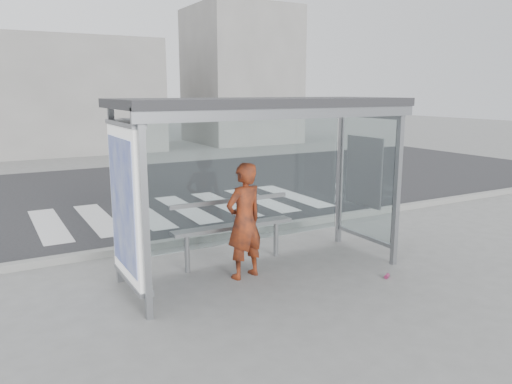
% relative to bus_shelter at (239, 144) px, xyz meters
% --- Properties ---
extents(ground, '(80.00, 80.00, 0.00)m').
position_rel_bus_shelter_xyz_m(ground, '(0.37, -0.06, -1.98)').
color(ground, slate).
rests_on(ground, ground).
extents(road, '(30.00, 10.00, 0.01)m').
position_rel_bus_shelter_xyz_m(road, '(0.37, 6.94, -1.98)').
color(road, '#242426').
rests_on(road, ground).
extents(curb, '(30.00, 0.18, 0.12)m').
position_rel_bus_shelter_xyz_m(curb, '(0.37, 1.89, -1.92)').
color(curb, gray).
rests_on(curb, ground).
extents(crosswalk, '(6.55, 3.00, 0.00)m').
position_rel_bus_shelter_xyz_m(crosswalk, '(0.87, 4.44, -1.98)').
color(crosswalk, silver).
rests_on(crosswalk, ground).
extents(bus_shelter, '(4.25, 1.65, 2.62)m').
position_rel_bus_shelter_xyz_m(bus_shelter, '(0.00, 0.00, 0.00)').
color(bus_shelter, gray).
rests_on(bus_shelter, ground).
extents(building_center, '(8.00, 5.00, 5.00)m').
position_rel_bus_shelter_xyz_m(building_center, '(0.37, 17.94, 0.52)').
color(building_center, gray).
rests_on(building_center, ground).
extents(building_right, '(5.00, 5.00, 7.00)m').
position_rel_bus_shelter_xyz_m(building_right, '(9.37, 17.94, 1.52)').
color(building_right, gray).
rests_on(building_right, ground).
extents(person, '(0.70, 0.53, 1.72)m').
position_rel_bus_shelter_xyz_m(person, '(0.03, -0.09, -1.12)').
color(person, '#EB4C16').
rests_on(person, ground).
extents(bench, '(2.03, 0.25, 1.05)m').
position_rel_bus_shelter_xyz_m(bench, '(0.16, 0.52, -1.37)').
color(bench, gray).
rests_on(bench, ground).
extents(soda_can, '(0.12, 0.11, 0.06)m').
position_rel_bus_shelter_xyz_m(soda_can, '(1.86, -1.17, -1.95)').
color(soda_can, '#BF3871').
rests_on(soda_can, ground).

